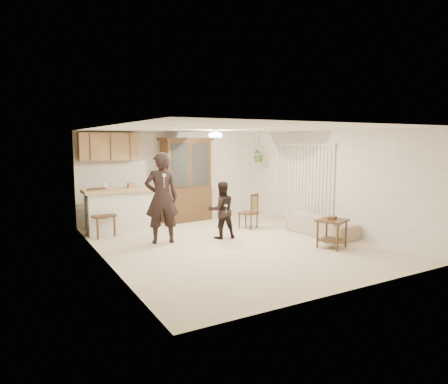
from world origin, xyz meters
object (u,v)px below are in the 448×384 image
child (222,209)px  side_table (332,233)px  sofa (322,220)px  chair_bar (102,223)px  chair_hutch_right (248,219)px  chair_hutch_left (180,210)px  adult (162,203)px  china_hutch (186,180)px

child → side_table: child is taller
sofa → chair_bar: (-4.62, 2.42, -0.04)m
sofa → chair_hutch_right: 1.86m
sofa → chair_hutch_left: bearing=29.1°
child → chair_hutch_left: bearing=-79.3°
adult → chair_hutch_left: bearing=-109.3°
sofa → chair_bar: size_ratio=1.64×
chair_hutch_left → chair_hutch_right: size_ratio=1.21×
side_table → chair_hutch_left: size_ratio=0.65×
child → chair_bar: 2.84m
chair_bar → chair_hutch_left: 2.48m
chair_hutch_right → side_table: bearing=73.3°
adult → chair_hutch_right: bearing=-159.8°
chair_hutch_left → adult: bearing=-107.4°
side_table → chair_hutch_right: 2.50m
chair_hutch_left → china_hutch: bearing=-2.0°
sofa → chair_hutch_right: (-1.13, 1.47, -0.11)m
child → chair_bar: bearing=-22.7°
sofa → chair_hutch_right: chair_hutch_right is taller
child → china_hutch: (0.15, 2.29, 0.48)m
chair_hutch_right → sofa: bearing=99.2°
chair_hutch_right → adult: bearing=-21.5°
chair_hutch_left → child: bearing=-74.2°
chair_bar → china_hutch: bearing=4.9°
sofa → chair_hutch_left: 3.96m
child → china_hutch: 2.34m
side_table → chair_hutch_left: chair_hutch_left is taller
side_table → chair_hutch_right: chair_hutch_right is taller
china_hutch → side_table: china_hutch is taller
chair_hutch_left → side_table: bearing=-53.5°
adult → chair_hutch_right: (2.46, 0.30, -0.64)m
sofa → side_table: 1.16m
child → chair_hutch_left: 2.37m
adult → chair_hutch_left: adult is taller
china_hutch → chair_hutch_left: bearing=156.4°
adult → chair_bar: (-1.03, 1.25, -0.58)m
adult → chair_bar: adult is taller
adult → china_hutch: china_hutch is taller
sofa → china_hutch: (-2.10, 3.19, 0.79)m
adult → child: size_ratio=1.33×
side_table → chair_bar: bearing=139.6°
child → adult: bearing=-1.6°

